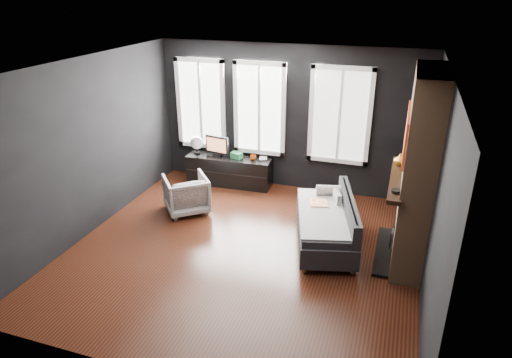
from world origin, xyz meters
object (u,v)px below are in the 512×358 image
(media_console, at_px, (230,170))
(mug, at_px, (253,157))
(sofa, at_px, (325,221))
(book, at_px, (259,154))
(armchair, at_px, (186,192))
(mantel_vase, at_px, (400,160))
(monitor, at_px, (217,145))

(media_console, xyz_separation_m, mug, (0.49, -0.01, 0.34))
(media_console, bearing_deg, sofa, -39.17)
(sofa, xyz_separation_m, book, (-1.60, 1.72, 0.29))
(mug, bearing_deg, armchair, -119.98)
(sofa, bearing_deg, armchair, 158.17)
(armchair, height_order, mug, armchair)
(mug, bearing_deg, media_console, 179.08)
(mug, xyz_separation_m, mantel_vase, (2.65, -1.18, 0.69))
(media_console, bearing_deg, armchair, -104.13)
(monitor, distance_m, mantel_vase, 3.61)
(sofa, xyz_separation_m, mantel_vase, (0.95, 0.45, 0.93))
(monitor, bearing_deg, armchair, -82.24)
(monitor, xyz_separation_m, mantel_vase, (3.38, -1.16, 0.52))
(sofa, relative_size, media_console, 1.07)
(monitor, xyz_separation_m, mug, (0.73, 0.02, -0.17))
(mug, bearing_deg, sofa, -43.85)
(sofa, relative_size, book, 8.99)
(sofa, distance_m, monitor, 2.95)
(armchair, bearing_deg, mug, -159.54)
(media_console, relative_size, monitor, 3.29)
(sofa, height_order, mug, sofa)
(mug, relative_size, book, 0.59)
(armchair, bearing_deg, mantel_vase, 142.95)
(armchair, distance_m, media_console, 1.37)
(sofa, bearing_deg, media_console, 128.23)
(book, bearing_deg, armchair, -121.30)
(armchair, distance_m, book, 1.69)
(sofa, xyz_separation_m, mug, (-1.70, 1.63, 0.24))
(media_console, distance_m, monitor, 0.56)
(sofa, xyz_separation_m, monitor, (-2.43, 1.61, 0.41))
(book, height_order, mantel_vase, mantel_vase)
(armchair, bearing_deg, sofa, 133.51)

